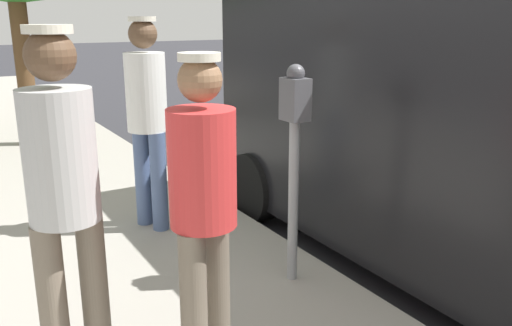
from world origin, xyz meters
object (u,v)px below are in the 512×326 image
object	(u,v)px
parking_meter_near	(294,138)
pedestrian_in_gray	(63,186)
pedestrian_in_red	(203,197)
pedestrian_in_white	(147,110)

from	to	relation	value
parking_meter_near	pedestrian_in_gray	bearing A→B (deg)	10.47
pedestrian_in_gray	pedestrian_in_red	size ratio (longest dim) A/B	1.08
pedestrian_in_red	pedestrian_in_white	size ratio (longest dim) A/B	0.91
parking_meter_near	pedestrian_in_gray	size ratio (longest dim) A/B	0.85
pedestrian_in_white	pedestrian_in_gray	bearing A→B (deg)	58.99
parking_meter_near	pedestrian_in_gray	distance (m)	1.58
pedestrian_in_gray	pedestrian_in_white	world-z (taller)	pedestrian_in_white
pedestrian_in_gray	parking_meter_near	bearing A→B (deg)	-169.53
pedestrian_in_white	parking_meter_near	bearing A→B (deg)	109.07
pedestrian_in_gray	pedestrian_in_white	size ratio (longest dim) A/B	0.98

